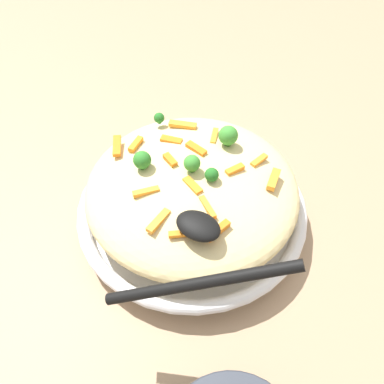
# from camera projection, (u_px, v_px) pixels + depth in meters

# --- Properties ---
(ground_plane) EXTENTS (2.40, 2.40, 0.00)m
(ground_plane) POSITION_uv_depth(u_px,v_px,m) (192.00, 220.00, 0.62)
(ground_plane) COLOR #9E7F60
(serving_bowl) EXTENTS (0.34, 0.34, 0.04)m
(serving_bowl) POSITION_uv_depth(u_px,v_px,m) (192.00, 210.00, 0.60)
(serving_bowl) COLOR silver
(serving_bowl) RESTS_ON ground_plane
(pasta_mound) EXTENTS (0.30, 0.30, 0.07)m
(pasta_mound) POSITION_uv_depth(u_px,v_px,m) (192.00, 189.00, 0.57)
(pasta_mound) COLOR #DBC689
(pasta_mound) RESTS_ON serving_bowl
(carrot_piece_0) EXTENTS (0.03, 0.02, 0.01)m
(carrot_piece_0) POSITION_uv_depth(u_px,v_px,m) (193.00, 186.00, 0.52)
(carrot_piece_0) COLOR orange
(carrot_piece_0) RESTS_ON pasta_mound
(carrot_piece_1) EXTENTS (0.03, 0.02, 0.01)m
(carrot_piece_1) POSITION_uv_depth(u_px,v_px,m) (180.00, 234.00, 0.48)
(carrot_piece_1) COLOR orange
(carrot_piece_1) RESTS_ON pasta_mound
(carrot_piece_2) EXTENTS (0.03, 0.02, 0.01)m
(carrot_piece_2) POSITION_uv_depth(u_px,v_px,m) (171.00, 160.00, 0.55)
(carrot_piece_2) COLOR orange
(carrot_piece_2) RESTS_ON pasta_mound
(carrot_piece_3) EXTENTS (0.01, 0.03, 0.01)m
(carrot_piece_3) POSITION_uv_depth(u_px,v_px,m) (136.00, 144.00, 0.58)
(carrot_piece_3) COLOR orange
(carrot_piece_3) RESTS_ON pasta_mound
(carrot_piece_4) EXTENTS (0.02, 0.03, 0.01)m
(carrot_piece_4) POSITION_uv_depth(u_px,v_px,m) (214.00, 136.00, 0.59)
(carrot_piece_4) COLOR orange
(carrot_piece_4) RESTS_ON pasta_mound
(carrot_piece_5) EXTENTS (0.03, 0.03, 0.01)m
(carrot_piece_5) POSITION_uv_depth(u_px,v_px,m) (146.00, 192.00, 0.52)
(carrot_piece_5) COLOR orange
(carrot_piece_5) RESTS_ON pasta_mound
(carrot_piece_6) EXTENTS (0.02, 0.03, 0.01)m
(carrot_piece_6) POSITION_uv_depth(u_px,v_px,m) (259.00, 160.00, 0.56)
(carrot_piece_6) COLOR orange
(carrot_piece_6) RESTS_ON pasta_mound
(carrot_piece_7) EXTENTS (0.03, 0.02, 0.01)m
(carrot_piece_7) POSITION_uv_depth(u_px,v_px,m) (171.00, 140.00, 0.58)
(carrot_piece_7) COLOR orange
(carrot_piece_7) RESTS_ON pasta_mound
(carrot_piece_8) EXTENTS (0.02, 0.04, 0.01)m
(carrot_piece_8) POSITION_uv_depth(u_px,v_px,m) (274.00, 179.00, 0.53)
(carrot_piece_8) COLOR orange
(carrot_piece_8) RESTS_ON pasta_mound
(carrot_piece_9) EXTENTS (0.03, 0.04, 0.01)m
(carrot_piece_9) POSITION_uv_depth(u_px,v_px,m) (117.00, 146.00, 0.58)
(carrot_piece_9) COLOR orange
(carrot_piece_9) RESTS_ON pasta_mound
(carrot_piece_10) EXTENTS (0.03, 0.03, 0.01)m
(carrot_piece_10) POSITION_uv_depth(u_px,v_px,m) (208.00, 207.00, 0.50)
(carrot_piece_10) COLOR orange
(carrot_piece_10) RESTS_ON pasta_mound
(carrot_piece_11) EXTENTS (0.03, 0.02, 0.01)m
(carrot_piece_11) POSITION_uv_depth(u_px,v_px,m) (196.00, 149.00, 0.56)
(carrot_piece_11) COLOR orange
(carrot_piece_11) RESTS_ON pasta_mound
(carrot_piece_12) EXTENTS (0.04, 0.02, 0.01)m
(carrot_piece_12) POSITION_uv_depth(u_px,v_px,m) (183.00, 125.00, 0.61)
(carrot_piece_12) COLOR orange
(carrot_piece_12) RESTS_ON pasta_mound
(carrot_piece_13) EXTENTS (0.02, 0.03, 0.01)m
(carrot_piece_13) POSITION_uv_depth(u_px,v_px,m) (235.00, 170.00, 0.54)
(carrot_piece_13) COLOR orange
(carrot_piece_13) RESTS_ON pasta_mound
(carrot_piece_14) EXTENTS (0.02, 0.04, 0.01)m
(carrot_piece_14) POSITION_uv_depth(u_px,v_px,m) (218.00, 230.00, 0.48)
(carrot_piece_14) COLOR orange
(carrot_piece_14) RESTS_ON pasta_mound
(carrot_piece_15) EXTENTS (0.01, 0.04, 0.01)m
(carrot_piece_15) POSITION_uv_depth(u_px,v_px,m) (158.00, 221.00, 0.49)
(carrot_piece_15) COLOR orange
(carrot_piece_15) RESTS_ON pasta_mound
(broccoli_floret_0) EXTENTS (0.02, 0.02, 0.03)m
(broccoli_floret_0) POSITION_uv_depth(u_px,v_px,m) (191.00, 164.00, 0.53)
(broccoli_floret_0) COLOR #377928
(broccoli_floret_0) RESTS_ON pasta_mound
(broccoli_floret_1) EXTENTS (0.02, 0.02, 0.02)m
(broccoli_floret_1) POSITION_uv_depth(u_px,v_px,m) (159.00, 118.00, 0.61)
(broccoli_floret_1) COLOR #205B1C
(broccoli_floret_1) RESTS_ON pasta_mound
(broccoli_floret_2) EXTENTS (0.02, 0.02, 0.02)m
(broccoli_floret_2) POSITION_uv_depth(u_px,v_px,m) (212.00, 174.00, 0.52)
(broccoli_floret_2) COLOR #205B1C
(broccoli_floret_2) RESTS_ON pasta_mound
(broccoli_floret_3) EXTENTS (0.02, 0.02, 0.03)m
(broccoli_floret_3) POSITION_uv_depth(u_px,v_px,m) (142.00, 160.00, 0.54)
(broccoli_floret_3) COLOR #296820
(broccoli_floret_3) RESTS_ON pasta_mound
(broccoli_floret_4) EXTENTS (0.03, 0.03, 0.03)m
(broccoli_floret_4) POSITION_uv_depth(u_px,v_px,m) (228.00, 136.00, 0.57)
(broccoli_floret_4) COLOR #377928
(broccoli_floret_4) RESTS_ON pasta_mound
(serving_spoon) EXTENTS (0.17, 0.15, 0.08)m
(serving_spoon) POSITION_uv_depth(u_px,v_px,m) (199.00, 247.00, 0.44)
(serving_spoon) COLOR black
(serving_spoon) RESTS_ON pasta_mound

